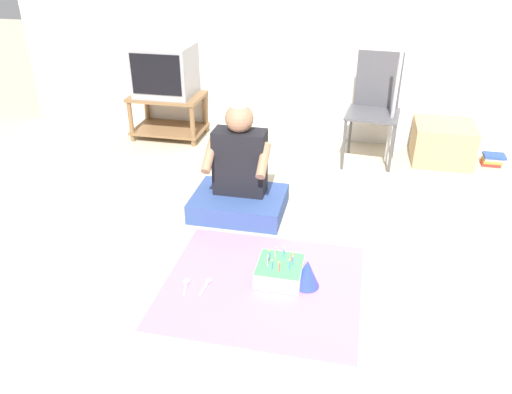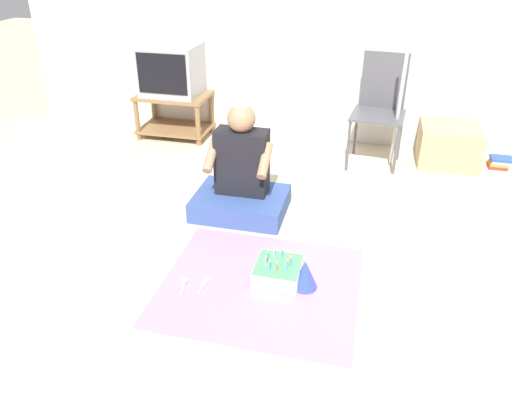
# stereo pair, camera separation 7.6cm
# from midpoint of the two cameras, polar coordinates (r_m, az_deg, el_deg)

# --- Properties ---
(ground_plane) EXTENTS (16.00, 16.00, 0.00)m
(ground_plane) POSITION_cam_midpoint_polar(r_m,az_deg,el_deg) (2.89, 6.68, -9.96)
(ground_plane) COLOR beige
(tv_stand) EXTENTS (0.67, 0.45, 0.41)m
(tv_stand) POSITION_cam_midpoint_polar(r_m,az_deg,el_deg) (4.89, -10.43, 9.55)
(tv_stand) COLOR olive
(tv_stand) RESTS_ON ground_plane
(tv) EXTENTS (0.52, 0.44, 0.45)m
(tv) POSITION_cam_midpoint_polar(r_m,az_deg,el_deg) (4.78, -10.84, 14.02)
(tv) COLOR #99999E
(tv) RESTS_ON tv_stand
(folding_chair) EXTENTS (0.46, 0.45, 0.91)m
(folding_chair) POSITION_cam_midpoint_polar(r_m,az_deg,el_deg) (4.30, 12.94, 10.55)
(folding_chair) COLOR #4C4C51
(folding_chair) RESTS_ON ground_plane
(cardboard_box_stack) EXTENTS (0.49, 0.48, 0.33)m
(cardboard_box_stack) POSITION_cam_midpoint_polar(r_m,az_deg,el_deg) (4.58, 20.09, 5.88)
(cardboard_box_stack) COLOR tan
(cardboard_box_stack) RESTS_ON ground_plane
(dust_mop) EXTENTS (0.28, 0.32, 1.18)m
(dust_mop) POSITION_cam_midpoint_polar(r_m,az_deg,el_deg) (4.12, 14.60, 6.90)
(dust_mop) COLOR #B2ADA3
(dust_mop) RESTS_ON ground_plane
(book_pile) EXTENTS (0.18, 0.13, 0.10)m
(book_pile) POSITION_cam_midpoint_polar(r_m,az_deg,el_deg) (4.68, 24.98, 3.91)
(book_pile) COLOR #B72D28
(book_pile) RESTS_ON ground_plane
(person_seated) EXTENTS (0.64, 0.49, 0.85)m
(person_seated) POSITION_cam_midpoint_polar(r_m,az_deg,el_deg) (3.46, -2.55, 1.96)
(person_seated) COLOR #334C8C
(person_seated) RESTS_ON ground_plane
(party_cloth) EXTENTS (1.10, 0.99, 0.01)m
(party_cloth) POSITION_cam_midpoint_polar(r_m,az_deg,el_deg) (2.86, -0.06, -10.01)
(party_cloth) COLOR pink
(party_cloth) RESTS_ON ground_plane
(birthday_cake) EXTENTS (0.26, 0.26, 0.17)m
(birthday_cake) POSITION_cam_midpoint_polar(r_m,az_deg,el_deg) (2.87, 1.96, -8.50)
(birthday_cake) COLOR #F4E0C6
(birthday_cake) RESTS_ON party_cloth
(party_hat_blue) EXTENTS (0.14, 0.14, 0.17)m
(party_hat_blue) POSITION_cam_midpoint_polar(r_m,az_deg,el_deg) (2.82, 5.08, -8.66)
(party_hat_blue) COLOR blue
(party_hat_blue) RESTS_ON party_cloth
(plastic_spoon_near) EXTENTS (0.04, 0.15, 0.01)m
(plastic_spoon_near) POSITION_cam_midpoint_polar(r_m,az_deg,el_deg) (2.88, -6.34, -9.70)
(plastic_spoon_near) COLOR white
(plastic_spoon_near) RESTS_ON party_cloth
(plastic_spoon_far) EXTENTS (0.05, 0.14, 0.01)m
(plastic_spoon_far) POSITION_cam_midpoint_polar(r_m,az_deg,el_deg) (2.90, -8.74, -9.72)
(plastic_spoon_far) COLOR white
(plastic_spoon_far) RESTS_ON party_cloth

